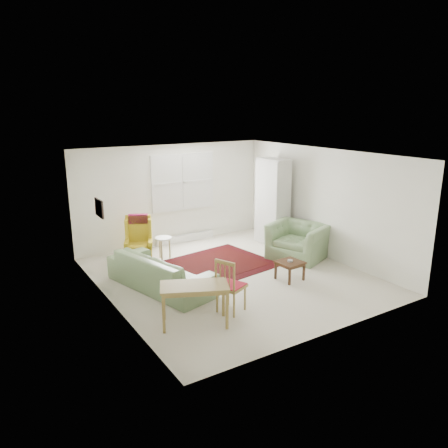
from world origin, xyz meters
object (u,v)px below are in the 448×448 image
wingback_chair (138,239)px  cabinet (273,202)px  sofa (161,265)px  stool (164,248)px  armchair (298,238)px  coffee_table (290,270)px  desk (195,305)px  desk_chair (231,285)px

wingback_chair → cabinet: bearing=15.1°
sofa → wingback_chair: size_ratio=2.25×
sofa → stool: size_ratio=4.45×
sofa → armchair: (3.39, -0.07, 0.01)m
coffee_table → stool: bearing=123.2°
armchair → cabinet: bearing=149.4°
wingback_chair → desk: bearing=-71.9°
wingback_chair → desk: wingback_chair is taller
stool → desk_chair: desk_chair is taller
desk_chair → armchair: bearing=-85.6°
coffee_table → cabinet: bearing=60.5°
wingback_chair → armchair: bearing=-4.3°
sofa → stool: bearing=-41.2°
cabinet → desk_chair: (-2.97, -2.68, -0.60)m
stool → cabinet: cabinet is taller
coffee_table → stool: 2.98m
stool → desk: size_ratio=0.49×
armchair → coffee_table: 1.42m
wingback_chair → desk_chair: (0.39, -3.22, -0.03)m
desk → stool: bearing=74.3°
cabinet → desk: (-3.71, -2.76, -0.74)m
armchair → stool: (-2.66, 1.56, -0.22)m
desk → desk_chair: bearing=6.2°
armchair → stool: size_ratio=2.36×
armchair → stool: 3.09m
stool → cabinet: 2.97m
armchair → desk: (-3.54, -1.57, -0.14)m
armchair → wingback_chair: wingback_chair is taller
sofa → cabinet: cabinet is taller
stool → cabinet: (2.83, -0.36, 0.82)m
sofa → desk_chair: desk_chair is taller
desk_chair → desk: bearing=72.6°
sofa → coffee_table: 2.58m
wingback_chair → desk_chair: wingback_chair is taller
stool → cabinet: size_ratio=0.24×
desk → wingback_chair: bearing=83.9°
cabinet → desk: bearing=-144.9°
cabinet → desk_chair: bearing=-139.5°
sofa → armchair: bearing=-106.2°
wingback_chair → coffee_table: size_ratio=2.16×
coffee_table → cabinet: cabinet is taller
cabinet → desk: cabinet is taller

